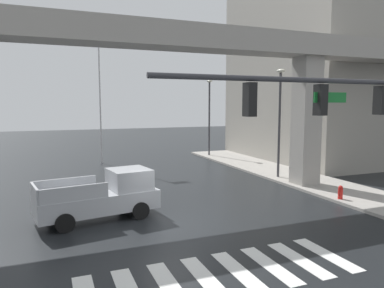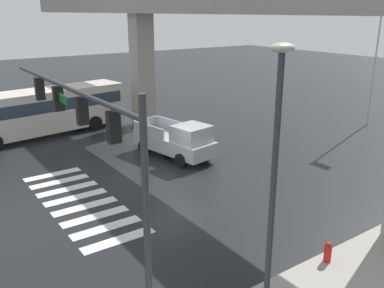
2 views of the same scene
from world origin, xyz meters
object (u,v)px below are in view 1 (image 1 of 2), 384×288
Objects in this scene: pickup_truck at (105,196)px; traffic_signal_mast at (383,114)px; street_lamp_mid_block at (280,111)px; street_lamp_far_north at (209,109)px; fire_hydrant at (340,193)px; flagpole at (101,82)px.

traffic_signal_mast reaches higher than pickup_truck.
pickup_truck is 0.74× the size of street_lamp_mid_block.
traffic_signal_mast is at bearing -101.95° from street_lamp_far_north.
fire_hydrant is at bearing -8.47° from pickup_truck.
street_lamp_mid_block is at bearing 19.47° from pickup_truck.
street_lamp_mid_block is (11.98, 4.24, 3.57)m from pickup_truck.
street_lamp_mid_block is 1.00× the size of street_lamp_far_north.
traffic_signal_mast is at bearing -112.17° from street_lamp_mid_block.
pickup_truck is 0.49× the size of traffic_signal_mast.
pickup_truck is 11.72m from fire_hydrant.
pickup_truck is at bearing 171.53° from fire_hydrant.
fire_hydrant is at bearing 53.45° from traffic_signal_mast.
traffic_signal_mast is (7.07, -7.81, 3.68)m from pickup_truck.
flagpole is (-9.99, -0.17, 2.22)m from street_lamp_far_north.
fire_hydrant is (-0.40, -17.11, -4.13)m from street_lamp_far_north.
traffic_signal_mast is 23.70m from street_lamp_far_north.
pickup_truck is at bearing -127.91° from street_lamp_far_north.
pickup_truck reaches higher than fire_hydrant.
pickup_truck is 16.40m from flagpole.
pickup_truck is at bearing -97.45° from flagpole.
street_lamp_mid_block and street_lamp_far_north have the same top height.
street_lamp_mid_block is 11.15m from street_lamp_far_north.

